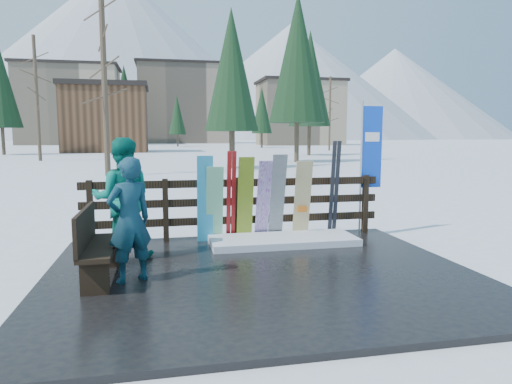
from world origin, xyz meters
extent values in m
plane|color=white|center=(0.00, 0.00, 0.00)|extent=(700.00, 700.00, 0.00)
cube|color=black|center=(0.00, 0.00, 0.04)|extent=(6.00, 5.00, 0.08)
cube|color=black|center=(-2.60, 2.20, 0.66)|extent=(0.10, 0.10, 1.15)
cube|color=black|center=(-1.30, 2.20, 0.66)|extent=(0.10, 0.10, 1.15)
cube|color=black|center=(0.00, 2.20, 0.66)|extent=(0.10, 0.10, 1.15)
cube|color=black|center=(1.30, 2.20, 0.66)|extent=(0.10, 0.10, 1.15)
cube|color=black|center=(2.60, 2.20, 0.66)|extent=(0.10, 0.10, 1.15)
cube|color=black|center=(0.00, 2.20, 0.43)|extent=(5.60, 0.05, 0.14)
cube|color=black|center=(0.00, 2.20, 0.78)|extent=(5.60, 0.05, 0.14)
cube|color=black|center=(0.00, 2.20, 1.13)|extent=(5.60, 0.05, 0.14)
cube|color=white|center=(0.75, 1.60, 0.14)|extent=(2.61, 1.00, 0.12)
cube|color=black|center=(-2.18, 0.08, 0.53)|extent=(0.40, 1.50, 0.06)
cube|color=black|center=(-2.18, -0.52, 0.30)|extent=(0.34, 0.06, 0.45)
cube|color=black|center=(-2.18, 0.68, 0.30)|extent=(0.34, 0.06, 0.45)
cube|color=black|center=(-2.36, 0.08, 0.80)|extent=(0.05, 1.50, 0.50)
cube|color=#2C9CCA|center=(-0.60, 1.98, 0.87)|extent=(0.28, 0.23, 1.58)
cube|color=white|center=(-0.43, 1.98, 0.77)|extent=(0.30, 0.30, 1.38)
cube|color=#DAFF26|center=(0.13, 1.98, 0.85)|extent=(0.29, 0.34, 1.55)
cube|color=white|center=(0.47, 1.98, 0.82)|extent=(0.25, 0.47, 1.48)
cube|color=black|center=(0.74, 1.98, 0.88)|extent=(0.27, 0.42, 1.59)
cube|color=silver|center=(1.22, 1.98, 0.81)|extent=(0.31, 0.29, 1.46)
cube|color=#AC1515|center=(-0.16, 2.05, 0.91)|extent=(0.08, 0.27, 1.65)
cube|color=#AC1515|center=(-0.07, 2.05, 0.91)|extent=(0.07, 0.27, 1.65)
cube|color=black|center=(1.84, 2.05, 0.99)|extent=(0.08, 0.23, 1.83)
cube|color=black|center=(1.93, 2.05, 0.99)|extent=(0.08, 0.23, 1.83)
cylinder|color=silver|center=(2.51, 2.25, 1.38)|extent=(0.04, 0.04, 2.60)
cube|color=blue|center=(2.73, 2.25, 1.78)|extent=(0.42, 0.02, 1.60)
imported|color=#19545B|center=(-1.78, -0.05, 0.91)|extent=(0.72, 0.63, 1.65)
imported|color=#066857|center=(-1.97, 1.18, 1.03)|extent=(0.92, 0.72, 1.89)
cube|color=tan|center=(-22.00, 110.00, 9.00)|extent=(22.00, 14.00, 18.00)
cube|color=black|center=(-22.00, 110.00, 18.30)|extent=(23.10, 14.70, 0.60)
cube|color=gray|center=(6.00, 130.00, 11.00)|extent=(26.00, 16.00, 22.00)
cube|color=black|center=(6.00, 130.00, 22.30)|extent=(27.30, 16.80, 0.60)
cube|color=tan|center=(30.00, 95.00, 7.00)|extent=(18.00, 12.00, 14.00)
cube|color=black|center=(30.00, 95.00, 14.30)|extent=(18.90, 12.60, 0.60)
cube|color=brown|center=(-8.00, 55.00, 4.00)|extent=(10.00, 8.00, 8.00)
cube|color=black|center=(-8.00, 55.00, 8.30)|extent=(10.50, 8.40, 0.60)
cylinder|color=#382B1E|center=(-4.00, 18.00, 4.97)|extent=(0.28, 0.28, 9.94)
cone|color=black|center=(3.00, 22.00, 4.63)|extent=(3.33, 3.33, 9.25)
cone|color=black|center=(9.00, 28.00, 6.07)|extent=(4.37, 4.37, 12.14)
cylinder|color=#382B1E|center=(-11.00, 34.00, 4.99)|extent=(0.28, 0.28, 9.98)
cone|color=black|center=(14.00, 40.00, 6.10)|extent=(4.39, 4.39, 12.20)
cone|color=black|center=(-18.00, 48.00, 5.84)|extent=(4.21, 4.21, 11.68)
cylinder|color=#382B1E|center=(22.00, 55.00, 5.12)|extent=(0.28, 0.28, 10.24)
cone|color=black|center=(-6.00, 60.00, 5.56)|extent=(4.00, 4.00, 11.11)
cone|color=black|center=(16.00, 72.00, 5.00)|extent=(3.60, 3.60, 9.99)
cone|color=black|center=(2.00, 85.00, 4.70)|extent=(3.38, 3.38, 9.39)
cone|color=white|center=(-30.00, 340.00, 60.00)|extent=(260.00, 260.00, 120.00)
cone|color=white|center=(90.00, 310.00, 40.00)|extent=(200.00, 200.00, 80.00)
cone|color=white|center=(180.00, 330.00, 35.00)|extent=(180.00, 180.00, 70.00)
camera|label=1|loc=(-1.37, -6.14, 1.99)|focal=32.00mm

